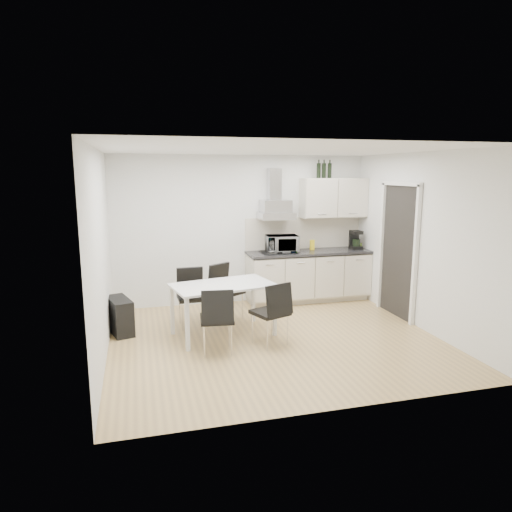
{
  "coord_description": "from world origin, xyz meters",
  "views": [
    {
      "loc": [
        -1.8,
        -5.81,
        2.32
      ],
      "look_at": [
        -0.14,
        0.53,
        1.1
      ],
      "focal_mm": 32.0,
      "sensor_mm": 36.0,
      "label": 1
    }
  ],
  "objects_px": {
    "chair_near_left": "(217,320)",
    "dining_table": "(223,290)",
    "guitar_amp": "(120,316)",
    "floor_speaker": "(224,295)",
    "chair_near_right": "(270,313)",
    "kitchenette": "(310,255)",
    "chair_far_left": "(192,298)",
    "chair_far_right": "(227,292)"
  },
  "relations": [
    {
      "from": "kitchenette",
      "to": "dining_table",
      "type": "height_order",
      "value": "kitchenette"
    },
    {
      "from": "floor_speaker",
      "to": "kitchenette",
      "type": "bearing_deg",
      "value": -8.48
    },
    {
      "from": "kitchenette",
      "to": "dining_table",
      "type": "distance_m",
      "value": 2.31
    },
    {
      "from": "chair_near_right",
      "to": "chair_far_left",
      "type": "bearing_deg",
      "value": 111.47
    },
    {
      "from": "chair_near_right",
      "to": "floor_speaker",
      "type": "height_order",
      "value": "chair_near_right"
    },
    {
      "from": "chair_far_right",
      "to": "guitar_amp",
      "type": "distance_m",
      "value": 1.65
    },
    {
      "from": "chair_far_left",
      "to": "guitar_amp",
      "type": "height_order",
      "value": "chair_far_left"
    },
    {
      "from": "dining_table",
      "to": "guitar_amp",
      "type": "height_order",
      "value": "dining_table"
    },
    {
      "from": "guitar_amp",
      "to": "floor_speaker",
      "type": "relative_size",
      "value": 2.09
    },
    {
      "from": "chair_near_left",
      "to": "dining_table",
      "type": "bearing_deg",
      "value": 78.22
    },
    {
      "from": "dining_table",
      "to": "chair_near_right",
      "type": "height_order",
      "value": "chair_near_right"
    },
    {
      "from": "chair_far_left",
      "to": "chair_near_left",
      "type": "bearing_deg",
      "value": 98.53
    },
    {
      "from": "kitchenette",
      "to": "guitar_amp",
      "type": "height_order",
      "value": "kitchenette"
    },
    {
      "from": "chair_far_right",
      "to": "kitchenette",
      "type": "bearing_deg",
      "value": 171.7
    },
    {
      "from": "chair_far_left",
      "to": "guitar_amp",
      "type": "bearing_deg",
      "value": 0.05
    },
    {
      "from": "chair_far_left",
      "to": "guitar_amp",
      "type": "xyz_separation_m",
      "value": [
        -1.05,
        -0.02,
        -0.18
      ]
    },
    {
      "from": "chair_near_right",
      "to": "guitar_amp",
      "type": "xyz_separation_m",
      "value": [
        -1.98,
        0.99,
        -0.18
      ]
    },
    {
      "from": "chair_near_left",
      "to": "floor_speaker",
      "type": "distance_m",
      "value": 2.22
    },
    {
      "from": "guitar_amp",
      "to": "chair_near_left",
      "type": "bearing_deg",
      "value": -57.22
    },
    {
      "from": "chair_near_right",
      "to": "kitchenette",
      "type": "bearing_deg",
      "value": 34.23
    },
    {
      "from": "dining_table",
      "to": "floor_speaker",
      "type": "relative_size",
      "value": 4.8
    },
    {
      "from": "kitchenette",
      "to": "dining_table",
      "type": "xyz_separation_m",
      "value": [
        -1.85,
        -1.37,
        -0.16
      ]
    },
    {
      "from": "dining_table",
      "to": "chair_far_right",
      "type": "bearing_deg",
      "value": 62.54
    },
    {
      "from": "chair_far_right",
      "to": "chair_near_left",
      "type": "distance_m",
      "value": 1.34
    },
    {
      "from": "dining_table",
      "to": "chair_far_left",
      "type": "height_order",
      "value": "chair_far_left"
    },
    {
      "from": "chair_far_right",
      "to": "chair_near_right",
      "type": "relative_size",
      "value": 1.0
    },
    {
      "from": "floor_speaker",
      "to": "chair_far_right",
      "type": "bearing_deg",
      "value": -99.84
    },
    {
      "from": "kitchenette",
      "to": "floor_speaker",
      "type": "distance_m",
      "value": 1.7
    },
    {
      "from": "chair_far_right",
      "to": "dining_table",
      "type": "bearing_deg",
      "value": 43.18
    },
    {
      "from": "chair_far_right",
      "to": "floor_speaker",
      "type": "relative_size",
      "value": 2.76
    },
    {
      "from": "chair_near_left",
      "to": "chair_far_right",
      "type": "bearing_deg",
      "value": 79.39
    },
    {
      "from": "dining_table",
      "to": "floor_speaker",
      "type": "xyz_separation_m",
      "value": [
        0.3,
        1.54,
        -0.51
      ]
    },
    {
      "from": "chair_far_left",
      "to": "dining_table",
      "type": "bearing_deg",
      "value": 127.28
    },
    {
      "from": "dining_table",
      "to": "chair_far_left",
      "type": "xyz_separation_m",
      "value": [
        -0.39,
        0.49,
        -0.23
      ]
    },
    {
      "from": "chair_far_left",
      "to": "guitar_amp",
      "type": "relative_size",
      "value": 1.32
    },
    {
      "from": "chair_far_left",
      "to": "floor_speaker",
      "type": "height_order",
      "value": "chair_far_left"
    },
    {
      "from": "kitchenette",
      "to": "chair_near_right",
      "type": "distance_m",
      "value": 2.34
    },
    {
      "from": "chair_far_left",
      "to": "chair_near_left",
      "type": "distance_m",
      "value": 1.11
    },
    {
      "from": "dining_table",
      "to": "chair_near_left",
      "type": "bearing_deg",
      "value": -119.69
    },
    {
      "from": "chair_near_left",
      "to": "guitar_amp",
      "type": "distance_m",
      "value": 1.65
    },
    {
      "from": "chair_near_left",
      "to": "guitar_amp",
      "type": "bearing_deg",
      "value": 145.36
    },
    {
      "from": "chair_far_right",
      "to": "guitar_amp",
      "type": "height_order",
      "value": "chair_far_right"
    }
  ]
}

